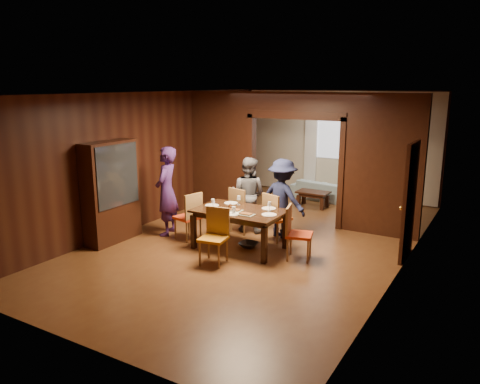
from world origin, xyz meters
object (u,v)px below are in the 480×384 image
Objects in this scene: person_navy at (282,198)px; chair_right at (299,233)px; sofa at (324,190)px; person_grey at (248,194)px; chair_near at (213,237)px; coffee_table at (313,199)px; chair_far_r at (277,217)px; dining_table at (240,229)px; person_purple at (167,191)px; chair_left at (188,216)px; hutch at (111,192)px; chair_far_l at (243,210)px.

chair_right is (0.81, -1.00, -0.32)m from person_navy.
person_navy is 3.46m from sofa.
chair_near is at bearing 96.90° from person_grey.
coffee_table is 0.82× the size of chair_far_r.
chair_right is at bearing 3.02° from dining_table.
person_purple is 1.89× the size of chair_far_r.
person_navy is at bearing 138.54° from chair_left.
person_purple is 1.89× the size of chair_near.
chair_right is 0.48× the size of hutch.
chair_far_r and chair_near have the same top height.
coffee_table is at bearing 61.38° from hutch.
chair_right is (2.39, 0.11, 0.00)m from chair_left.
sofa is 4.56m from chair_right.
chair_near is at bearing 67.90° from chair_left.
chair_near is (-0.05, -4.48, 0.28)m from coffee_table.
chair_far_l is 1.85m from chair_near.
person_grey is 2.79m from hutch.
chair_right is at bearing -71.99° from coffee_table.
person_grey is at bearing 13.29° from person_navy.
person_grey is 0.90m from chair_far_r.
chair_far_r is at bearing 31.88° from chair_right.
sofa is 1.81× the size of chair_near.
chair_right is 1.53m from chair_near.
chair_near is at bearing 44.30° from person_purple.
chair_right reaches higher than sofa.
sofa is 5.35m from chair_near.
person_navy is 0.90m from chair_far_l.
chair_right reaches higher than dining_table.
hutch is at bearing 47.42° from person_navy.
chair_far_r is 1.00× the size of chair_near.
chair_far_l is at bearing 11.56° from chair_far_r.
chair_far_r reaches higher than coffee_table.
chair_far_l is at bearing 42.66° from hutch.
chair_far_r reaches higher than dining_table.
person_navy is at bearing -82.47° from coffee_table.
chair_far_l reaches higher than sofa.
chair_far_r is at bearing 104.92° from sofa.
hutch is at bearing 39.42° from person_grey.
sofa is at bearing -65.20° from chair_far_r.
dining_table is at bearing 80.76° from chair_near.
person_grey reaches higher than chair_near.
person_grey is 3.48m from sofa.
chair_far_r is (1.59, 0.85, 0.00)m from chair_left.
dining_table reaches higher than sofa.
chair_left is at bearing 67.51° from person_purple.
chair_right and chair_far_l have the same top height.
chair_right is 1.00× the size of chair_far_l.
coffee_table is at bearing 174.58° from chair_left.
chair_far_r is at bearing 92.08° from person_purple.
dining_table is at bearing -90.78° from coffee_table.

